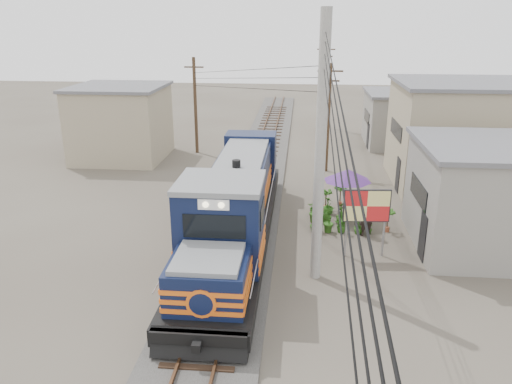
# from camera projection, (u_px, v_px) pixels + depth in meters

# --- Properties ---
(ground) EXTENTS (120.00, 120.00, 0.00)m
(ground) POSITION_uv_depth(u_px,v_px,m) (229.00, 267.00, 20.44)
(ground) COLOR #473F35
(ground) RESTS_ON ground
(ballast) EXTENTS (3.60, 70.00, 0.16)m
(ballast) POSITION_uv_depth(u_px,v_px,m) (253.00, 187.00, 29.81)
(ballast) COLOR #595651
(ballast) RESTS_ON ground
(track) EXTENTS (1.15, 70.00, 0.12)m
(track) POSITION_uv_depth(u_px,v_px,m) (253.00, 184.00, 29.75)
(track) COLOR #51331E
(track) RESTS_ON ground
(locomotive) EXTENTS (3.06, 16.68, 4.13)m
(locomotive) POSITION_uv_depth(u_px,v_px,m) (235.00, 207.00, 21.86)
(locomotive) COLOR black
(locomotive) RESTS_ON ground
(utility_pole_main) EXTENTS (0.40, 0.40, 10.00)m
(utility_pole_main) POSITION_uv_depth(u_px,v_px,m) (320.00, 154.00, 18.01)
(utility_pole_main) COLOR #9E9B93
(utility_pole_main) RESTS_ON ground
(wooden_pole_mid) EXTENTS (1.60, 0.24, 7.00)m
(wooden_pole_mid) POSITION_uv_depth(u_px,v_px,m) (328.00, 116.00, 31.99)
(wooden_pole_mid) COLOR #4C3826
(wooden_pole_mid) RESTS_ON ground
(wooden_pole_far) EXTENTS (1.60, 0.24, 7.50)m
(wooden_pole_far) POSITION_uv_depth(u_px,v_px,m) (325.00, 85.00, 45.04)
(wooden_pole_far) COLOR #4C3826
(wooden_pole_far) RESTS_ON ground
(wooden_pole_left) EXTENTS (1.60, 0.24, 7.00)m
(wooden_pole_left) POSITION_uv_depth(u_px,v_px,m) (195.00, 104.00, 36.57)
(wooden_pole_left) COLOR #4C3826
(wooden_pole_left) RESTS_ON ground
(power_lines) EXTENTS (9.65, 19.00, 3.30)m
(power_lines) POSITION_uv_depth(u_px,v_px,m) (247.00, 60.00, 25.93)
(power_lines) COLOR black
(power_lines) RESTS_ON ground
(shophouse_front) EXTENTS (7.35, 6.30, 4.70)m
(shophouse_front) POSITION_uv_depth(u_px,v_px,m) (502.00, 196.00, 21.49)
(shophouse_front) COLOR gray
(shophouse_front) RESTS_ON ground
(shophouse_mid) EXTENTS (8.40, 7.35, 6.20)m
(shophouse_mid) POSITION_uv_depth(u_px,v_px,m) (465.00, 134.00, 29.61)
(shophouse_mid) COLOR gray
(shophouse_mid) RESTS_ON ground
(shophouse_back) EXTENTS (6.30, 6.30, 4.20)m
(shophouse_back) POSITION_uv_depth(u_px,v_px,m) (405.00, 118.00, 39.47)
(shophouse_back) COLOR gray
(shophouse_back) RESTS_ON ground
(shophouse_left) EXTENTS (6.30, 6.30, 5.20)m
(shophouse_left) POSITION_uv_depth(u_px,v_px,m) (121.00, 122.00, 35.47)
(shophouse_left) COLOR gray
(shophouse_left) RESTS_ON ground
(billboard) EXTENTS (1.94, 0.27, 3.00)m
(billboard) POSITION_uv_depth(u_px,v_px,m) (367.00, 208.00, 20.64)
(billboard) COLOR #99999E
(billboard) RESTS_ON ground
(market_umbrella) EXTENTS (2.94, 2.94, 2.62)m
(market_umbrella) POSITION_uv_depth(u_px,v_px,m) (348.00, 175.00, 24.56)
(market_umbrella) COLOR black
(market_umbrella) RESTS_ON ground
(vendor) EXTENTS (0.74, 0.60, 1.76)m
(vendor) POSITION_uv_depth(u_px,v_px,m) (366.00, 218.00, 23.06)
(vendor) COLOR black
(vendor) RESTS_ON ground
(plant_nursery) EXTENTS (3.24, 3.12, 1.14)m
(plant_nursery) POSITION_uv_depth(u_px,v_px,m) (334.00, 215.00, 24.47)
(plant_nursery) COLOR #2E651C
(plant_nursery) RESTS_ON ground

